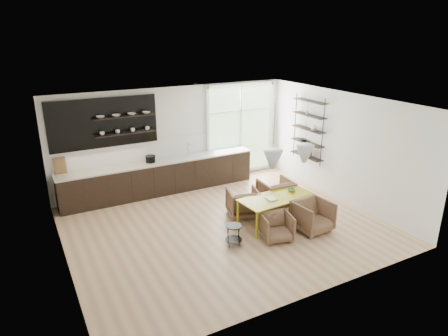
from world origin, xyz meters
TOP-DOWN VIEW (x-y plane):
  - room at (0.58, 1.10)m, footprint 7.02×6.01m
  - kitchen_run at (-0.69, 2.69)m, footprint 5.54×0.69m
  - right_shelving at (3.36, 1.17)m, footprint 0.26×1.22m
  - dining_table at (1.18, -0.41)m, footprint 1.86×0.95m
  - armchair_back_left at (0.68, 0.30)m, footprint 0.90×0.92m
  - armchair_back_right at (1.70, 0.35)m, footprint 0.85×0.87m
  - armchair_front_left at (0.71, -1.08)m, footprint 0.78×0.80m
  - armchair_front_right at (1.67, -1.13)m, footprint 0.82×0.84m
  - wire_stool at (-0.24, -0.86)m, footprint 0.37×0.37m
  - table_book at (0.88, -0.43)m, footprint 0.23×0.29m
  - table_bowl at (1.70, -0.29)m, footprint 0.25×0.25m

SIDE VIEW (x-z plane):
  - armchair_front_left at x=0.71m, z-range 0.00..0.60m
  - wire_stool at x=-0.24m, z-range 0.07..0.53m
  - armchair_back_left at x=0.68m, z-range 0.00..0.68m
  - armchair_front_right at x=1.67m, z-range 0.00..0.72m
  - armchair_back_right at x=1.70m, z-range 0.00..0.74m
  - kitchen_run at x=-0.69m, z-range -0.78..1.97m
  - dining_table at x=1.18m, z-range 0.28..0.94m
  - table_book at x=0.88m, z-range 0.66..0.68m
  - table_bowl at x=1.70m, z-range 0.66..0.72m
  - room at x=0.58m, z-range 0.00..2.92m
  - right_shelving at x=3.36m, z-range 0.70..2.60m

